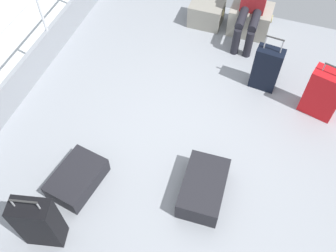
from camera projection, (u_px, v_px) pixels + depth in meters
name	position (u px, v px, depth m)	size (l,w,h in m)	color
ground_plane	(183.00, 133.00, 4.59)	(4.40, 5.20, 0.06)	gray
gunwale_port	(24.00, 77.00, 4.80)	(0.06, 5.20, 0.45)	gray
railing_port	(10.00, 44.00, 4.35)	(0.04, 4.20, 1.02)	silver
cargo_crate_0	(206.00, 13.00, 5.66)	(0.53, 0.42, 0.35)	gray
cargo_crate_1	(250.00, 19.00, 5.53)	(0.63, 0.46, 0.42)	gray
passenger_seated	(252.00, 4.00, 5.11)	(0.34, 0.66, 1.12)	maroon
suitcase_0	(77.00, 178.00, 4.06)	(0.53, 0.70, 0.21)	black
suitcase_1	(266.00, 69.00, 4.76)	(0.36, 0.22, 0.83)	black
suitcase_2	(324.00, 94.00, 4.49)	(0.46, 0.33, 0.78)	red
suitcase_3	(39.00, 223.00, 3.50)	(0.42, 0.28, 0.84)	black
suitcase_4	(203.00, 188.00, 3.96)	(0.47, 0.72, 0.27)	black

